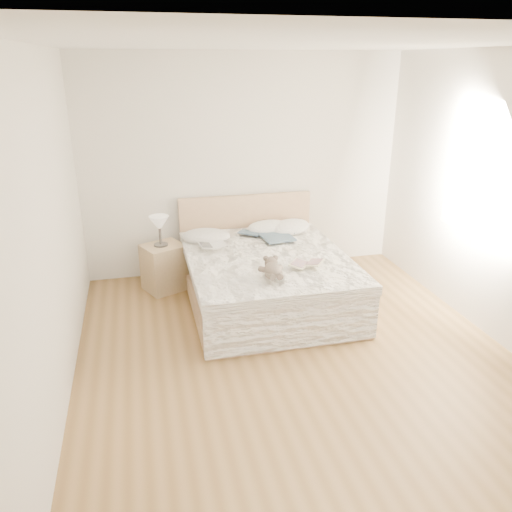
# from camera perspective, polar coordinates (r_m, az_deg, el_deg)

# --- Properties ---
(floor) EXTENTS (4.00, 4.50, 0.00)m
(floor) POSITION_cam_1_polar(r_m,az_deg,el_deg) (4.78, 4.65, -11.32)
(floor) COLOR brown
(floor) RESTS_ON ground
(ceiling) EXTENTS (4.00, 4.50, 0.00)m
(ceiling) POSITION_cam_1_polar(r_m,az_deg,el_deg) (4.02, 5.89, 23.07)
(ceiling) COLOR white
(ceiling) RESTS_ON ground
(wall_back) EXTENTS (4.00, 0.02, 2.70)m
(wall_back) POSITION_cam_1_polar(r_m,az_deg,el_deg) (6.31, -1.34, 10.19)
(wall_back) COLOR silver
(wall_back) RESTS_ON ground
(wall_front) EXTENTS (4.00, 0.02, 2.70)m
(wall_front) POSITION_cam_1_polar(r_m,az_deg,el_deg) (2.37, 22.95, -11.63)
(wall_front) COLOR silver
(wall_front) RESTS_ON ground
(wall_left) EXTENTS (0.02, 4.50, 2.70)m
(wall_left) POSITION_cam_1_polar(r_m,az_deg,el_deg) (4.06, -22.70, 2.11)
(wall_left) COLOR silver
(wall_left) RESTS_ON ground
(wall_right) EXTENTS (0.02, 4.50, 2.70)m
(wall_right) POSITION_cam_1_polar(r_m,az_deg,el_deg) (5.19, 26.76, 5.42)
(wall_right) COLOR silver
(wall_right) RESTS_ON ground
(window) EXTENTS (0.02, 1.30, 1.10)m
(window) POSITION_cam_1_polar(r_m,az_deg,el_deg) (5.38, 24.85, 7.35)
(window) COLOR white
(window) RESTS_ON wall_right
(bed) EXTENTS (1.72, 2.14, 1.00)m
(bed) POSITION_cam_1_polar(r_m,az_deg,el_deg) (5.64, 1.03, -2.34)
(bed) COLOR tan
(bed) RESTS_ON floor
(nightstand) EXTENTS (0.58, 0.55, 0.56)m
(nightstand) POSITION_cam_1_polar(r_m,az_deg,el_deg) (6.05, -10.43, -1.27)
(nightstand) COLOR tan
(nightstand) RESTS_ON floor
(table_lamp) EXTENTS (0.24, 0.24, 0.36)m
(table_lamp) POSITION_cam_1_polar(r_m,az_deg,el_deg) (5.87, -10.98, 3.53)
(table_lamp) COLOR #4D4943
(table_lamp) RESTS_ON nightstand
(pillow_left) EXTENTS (0.65, 0.52, 0.17)m
(pillow_left) POSITION_cam_1_polar(r_m,az_deg,el_deg) (5.94, -5.74, 2.25)
(pillow_left) COLOR silver
(pillow_left) RESTS_ON bed
(pillow_middle) EXTENTS (0.61, 0.48, 0.16)m
(pillow_middle) POSITION_cam_1_polar(r_m,az_deg,el_deg) (6.24, 1.44, 3.30)
(pillow_middle) COLOR white
(pillow_middle) RESTS_ON bed
(pillow_right) EXTENTS (0.70, 0.65, 0.17)m
(pillow_right) POSITION_cam_1_polar(r_m,az_deg,el_deg) (6.26, 3.95, 3.32)
(pillow_right) COLOR white
(pillow_right) RESTS_ON bed
(blouse) EXTENTS (0.61, 0.64, 0.02)m
(blouse) POSITION_cam_1_polar(r_m,az_deg,el_deg) (5.98, 2.19, 2.38)
(blouse) COLOR #364C61
(blouse) RESTS_ON bed
(photo_book) EXTENTS (0.33, 0.24, 0.02)m
(photo_book) POSITION_cam_1_polar(r_m,az_deg,el_deg) (5.65, -4.97, 1.16)
(photo_book) COLOR white
(photo_book) RESTS_ON bed
(childrens_book) EXTENTS (0.40, 0.39, 0.02)m
(childrens_book) POSITION_cam_1_polar(r_m,az_deg,el_deg) (5.16, 5.84, -0.90)
(childrens_book) COLOR #FAF2C8
(childrens_book) RESTS_ON bed
(teddy_bear) EXTENTS (0.23, 0.31, 0.16)m
(teddy_bear) POSITION_cam_1_polar(r_m,az_deg,el_deg) (4.81, 1.92, -2.23)
(teddy_bear) COLOR #65594E
(teddy_bear) RESTS_ON bed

